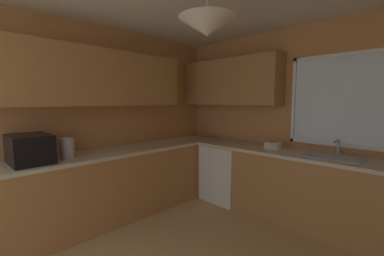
# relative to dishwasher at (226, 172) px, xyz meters

# --- Properties ---
(room_shell) EXTENTS (3.98, 3.92, 2.55)m
(room_shell) POSITION_rel_dishwasher_xyz_m (0.57, -1.09, 1.30)
(room_shell) COLOR #C6844C
(room_shell) RESTS_ON ground_plane
(counter_run_left) EXTENTS (0.65, 3.53, 0.88)m
(counter_run_left) POSITION_rel_dishwasher_xyz_m (-0.66, -1.56, 0.02)
(counter_run_left) COLOR #AD7542
(counter_run_left) RESTS_ON ground_plane
(counter_run_back) EXTENTS (3.07, 0.65, 0.88)m
(counter_run_back) POSITION_rel_dishwasher_xyz_m (1.17, 0.03, 0.02)
(counter_run_back) COLOR #AD7542
(counter_run_back) RESTS_ON ground_plane
(dishwasher) EXTENTS (0.60, 0.60, 0.84)m
(dishwasher) POSITION_rel_dishwasher_xyz_m (0.00, 0.00, 0.00)
(dishwasher) COLOR white
(dishwasher) RESTS_ON ground_plane
(microwave) EXTENTS (0.48, 0.36, 0.29)m
(microwave) POSITION_rel_dishwasher_xyz_m (-0.66, -2.43, 0.61)
(microwave) COLOR black
(microwave) RESTS_ON counter_run_left
(kettle) EXTENTS (0.15, 0.15, 0.23)m
(kettle) POSITION_rel_dishwasher_xyz_m (-0.64, -2.07, 0.58)
(kettle) COLOR #B7B7BC
(kettle) RESTS_ON counter_run_left
(sink_assembly) EXTENTS (0.59, 0.40, 0.19)m
(sink_assembly) POSITION_rel_dishwasher_xyz_m (1.46, 0.04, 0.47)
(sink_assembly) COLOR #9EA0A5
(sink_assembly) RESTS_ON counter_run_back
(bowl) EXTENTS (0.24, 0.24, 0.09)m
(bowl) POSITION_rel_dishwasher_xyz_m (0.73, 0.03, 0.51)
(bowl) COLOR beige
(bowl) RESTS_ON counter_run_back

